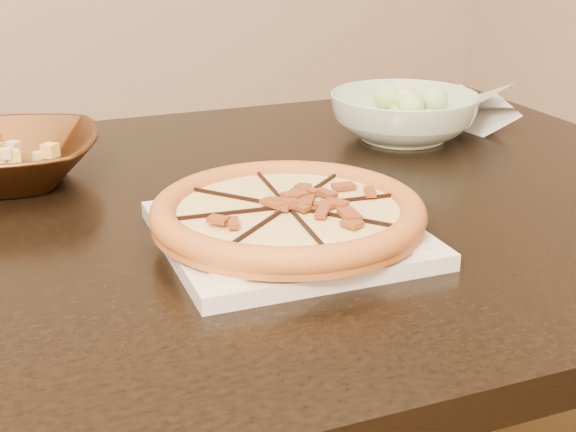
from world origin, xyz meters
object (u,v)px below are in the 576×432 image
object	(u,v)px
pizza	(288,213)
salad_bowl	(404,116)
dining_table	(179,280)
bronze_bowl	(0,160)
plate	(288,233)

from	to	relation	value
pizza	salad_bowl	world-z (taller)	salad_bowl
pizza	dining_table	bearing A→B (deg)	119.89
dining_table	salad_bowl	bearing A→B (deg)	20.85
bronze_bowl	salad_bowl	distance (m)	0.60
dining_table	salad_bowl	distance (m)	0.47
plate	pizza	world-z (taller)	pizza
dining_table	salad_bowl	size ratio (longest dim) A/B	6.48
pizza	bronze_bowl	world-z (taller)	bronze_bowl
plate	pizza	bearing A→B (deg)	153.40
plate	bronze_bowl	world-z (taller)	bronze_bowl
dining_table	salad_bowl	xyz separation A→B (m)	(0.42, 0.16, 0.13)
salad_bowl	plate	bearing A→B (deg)	-137.34
pizza	plate	bearing A→B (deg)	-26.60
bronze_bowl	salad_bowl	bearing A→B (deg)	-2.86
dining_table	plate	world-z (taller)	plate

